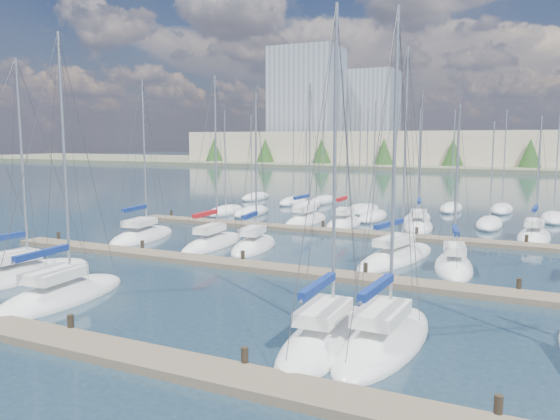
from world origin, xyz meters
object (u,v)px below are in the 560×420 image
at_px(sailboat_q, 534,237).
at_px(sailboat_j, 254,246).
at_px(sailboat_o, 344,223).
at_px(sailboat_e, 384,340).
at_px(sailboat_d, 327,338).
at_px(sailboat_i, 213,243).
at_px(sailboat_b, 16,277).
at_px(sailboat_p, 418,226).
at_px(sailboat_l, 454,267).
at_px(sailboat_n, 306,220).
at_px(sailboat_k, 397,257).
at_px(sailboat_c, 61,296).
at_px(sailboat_h, 142,236).

height_order(sailboat_q, sailboat_j, sailboat_j).
xyz_separation_m(sailboat_o, sailboat_e, (10.91, -27.04, -0.01)).
height_order(sailboat_d, sailboat_i, sailboat_d).
xyz_separation_m(sailboat_b, sailboat_q, (25.99, 26.37, 0.01)).
height_order(sailboat_o, sailboat_i, sailboat_i).
bearing_deg(sailboat_p, sailboat_i, -139.84).
relative_size(sailboat_b, sailboat_l, 1.22).
bearing_deg(sailboat_n, sailboat_e, -57.93).
distance_m(sailboat_k, sailboat_n, 16.85).
bearing_deg(sailboat_c, sailboat_q, 50.29).
height_order(sailboat_d, sailboat_q, sailboat_d).
height_order(sailboat_b, sailboat_c, sailboat_c).
bearing_deg(sailboat_l, sailboat_c, -148.68).
distance_m(sailboat_p, sailboat_l, 15.66).
height_order(sailboat_i, sailboat_q, sailboat_i).
relative_size(sailboat_p, sailboat_l, 1.20).
bearing_deg(sailboat_n, sailboat_p, 11.39).
bearing_deg(sailboat_e, sailboat_n, 121.21).
distance_m(sailboat_k, sailboat_h, 20.08).
xyz_separation_m(sailboat_k, sailboat_o, (-7.78, 12.13, 0.01)).
height_order(sailboat_c, sailboat_q, sailboat_c).
bearing_deg(sailboat_k, sailboat_d, -74.27).
bearing_deg(sailboat_e, sailboat_o, 114.73).
bearing_deg(sailboat_c, sailboat_k, 48.18).
xyz_separation_m(sailboat_d, sailboat_q, (6.91, 27.73, -0.01)).
bearing_deg(sailboat_p, sailboat_e, -92.21).
bearing_deg(sailboat_n, sailboat_h, -118.84).
relative_size(sailboat_k, sailboat_o, 1.10).
relative_size(sailboat_l, sailboat_q, 1.03).
bearing_deg(sailboat_q, sailboat_b, -131.59).
xyz_separation_m(sailboat_h, sailboat_e, (23.18, -13.82, 0.01)).
bearing_deg(sailboat_h, sailboat_l, -7.79).
xyz_separation_m(sailboat_c, sailboat_i, (-0.58, 14.66, 0.02)).
relative_size(sailboat_p, sailboat_d, 0.94).
xyz_separation_m(sailboat_i, sailboat_h, (-6.72, 0.23, -0.02)).
distance_m(sailboat_i, sailboat_e, 21.35).
distance_m(sailboat_d, sailboat_e, 2.20).
relative_size(sailboat_i, sailboat_j, 1.11).
bearing_deg(sailboat_k, sailboat_o, 134.48).
distance_m(sailboat_k, sailboat_d, 15.71).
bearing_deg(sailboat_e, sailboat_p, 101.73).
distance_m(sailboat_p, sailboat_i, 19.14).
xyz_separation_m(sailboat_b, sailboat_e, (21.14, -0.59, 0.01)).
bearing_deg(sailboat_i, sailboat_d, -47.72).
relative_size(sailboat_l, sailboat_j, 0.90).
bearing_deg(sailboat_e, sailboat_b, -178.84).
bearing_deg(sailboat_n, sailboat_i, -93.76).
distance_m(sailboat_b, sailboat_h, 13.39).
xyz_separation_m(sailboat_d, sailboat_l, (2.68, 14.50, -0.00)).
bearing_deg(sailboat_b, sailboat_j, 66.19).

